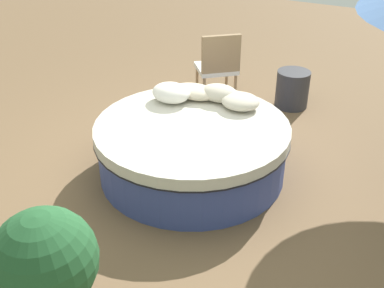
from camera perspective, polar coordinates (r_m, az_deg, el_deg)
ground_plane at (r=5.04m, az=0.00°, el=-3.44°), size 16.00×16.00×0.00m
round_bed at (r=4.88m, az=0.00°, el=-0.52°), size 2.01×2.01×0.58m
throw_pillow_0 at (r=5.07m, az=5.91°, el=5.20°), size 0.42×0.38×0.16m
throw_pillow_1 at (r=5.21m, az=3.35°, el=6.22°), size 0.43×0.31×0.19m
throw_pillow_2 at (r=5.28m, az=0.32°, el=6.41°), size 0.53×0.33×0.15m
throw_pillow_3 at (r=5.18m, az=-2.57°, el=6.27°), size 0.44×0.36×0.21m
patio_chair at (r=6.41m, az=3.23°, el=9.81°), size 0.72×0.72×0.98m
planter at (r=3.34m, az=-17.31°, el=-14.34°), size 0.71×0.71×0.96m
side_table at (r=6.51m, az=12.13°, el=6.57°), size 0.44×0.44×0.50m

